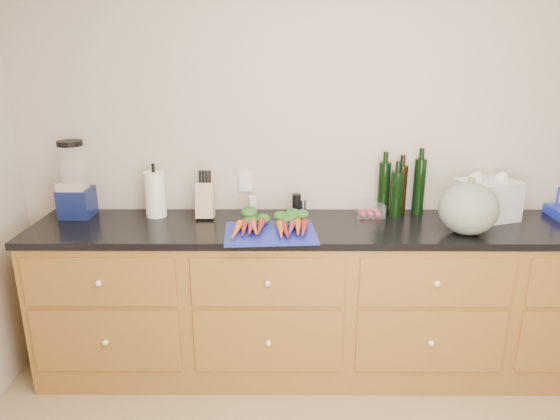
{
  "coord_description": "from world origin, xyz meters",
  "views": [
    {
      "loc": [
        -0.38,
        -1.43,
        1.88
      ],
      "look_at": [
        -0.39,
        1.2,
        1.06
      ],
      "focal_mm": 32.0,
      "sensor_mm": 36.0,
      "label": 1
    }
  ],
  "objects_px": {
    "knife_block": "(205,200)",
    "paper_towel": "(155,194)",
    "cutting_board": "(270,233)",
    "tomato_box": "(370,210)",
    "squash": "(468,208)",
    "carrots": "(271,224)",
    "blender_appliance": "(75,184)"
  },
  "relations": [
    {
      "from": "squash",
      "to": "blender_appliance",
      "type": "relative_size",
      "value": 0.69
    },
    {
      "from": "squash",
      "to": "knife_block",
      "type": "distance_m",
      "value": 1.5
    },
    {
      "from": "carrots",
      "to": "blender_appliance",
      "type": "xyz_separation_m",
      "value": [
        -1.18,
        0.27,
        0.16
      ]
    },
    {
      "from": "carrots",
      "to": "knife_block",
      "type": "relative_size",
      "value": 2.09
    },
    {
      "from": "cutting_board",
      "to": "paper_towel",
      "type": "relative_size",
      "value": 1.8
    },
    {
      "from": "knife_block",
      "to": "paper_towel",
      "type": "bearing_deg",
      "value": 176.23
    },
    {
      "from": "blender_appliance",
      "to": "paper_towel",
      "type": "bearing_deg",
      "value": 0.3
    },
    {
      "from": "carrots",
      "to": "knife_block",
      "type": "distance_m",
      "value": 0.47
    },
    {
      "from": "knife_block",
      "to": "tomato_box",
      "type": "distance_m",
      "value": 1.0
    },
    {
      "from": "paper_towel",
      "to": "squash",
      "type": "bearing_deg",
      "value": -9.67
    },
    {
      "from": "cutting_board",
      "to": "carrots",
      "type": "relative_size",
      "value": 1.12
    },
    {
      "from": "cutting_board",
      "to": "tomato_box",
      "type": "distance_m",
      "value": 0.69
    },
    {
      "from": "cutting_board",
      "to": "blender_appliance",
      "type": "bearing_deg",
      "value": 164.91
    },
    {
      "from": "squash",
      "to": "paper_towel",
      "type": "distance_m",
      "value": 1.8
    },
    {
      "from": "knife_block",
      "to": "tomato_box",
      "type": "height_order",
      "value": "knife_block"
    },
    {
      "from": "cutting_board",
      "to": "knife_block",
      "type": "distance_m",
      "value": 0.51
    },
    {
      "from": "paper_towel",
      "to": "tomato_box",
      "type": "bearing_deg",
      "value": 0.44
    },
    {
      "from": "cutting_board",
      "to": "tomato_box",
      "type": "bearing_deg",
      "value": 28.82
    },
    {
      "from": "blender_appliance",
      "to": "tomato_box",
      "type": "distance_m",
      "value": 1.79
    },
    {
      "from": "carrots",
      "to": "tomato_box",
      "type": "relative_size",
      "value": 2.66
    },
    {
      "from": "carrots",
      "to": "blender_appliance",
      "type": "height_order",
      "value": "blender_appliance"
    },
    {
      "from": "cutting_board",
      "to": "blender_appliance",
      "type": "height_order",
      "value": "blender_appliance"
    },
    {
      "from": "squash",
      "to": "paper_towel",
      "type": "relative_size",
      "value": 1.16
    },
    {
      "from": "squash",
      "to": "blender_appliance",
      "type": "height_order",
      "value": "blender_appliance"
    },
    {
      "from": "tomato_box",
      "to": "paper_towel",
      "type": "bearing_deg",
      "value": -179.56
    },
    {
      "from": "squash",
      "to": "blender_appliance",
      "type": "xyz_separation_m",
      "value": [
        -2.25,
        0.3,
        0.06
      ]
    },
    {
      "from": "cutting_board",
      "to": "carrots",
      "type": "distance_m",
      "value": 0.06
    },
    {
      "from": "squash",
      "to": "paper_towel",
      "type": "bearing_deg",
      "value": 170.33
    },
    {
      "from": "carrots",
      "to": "knife_block",
      "type": "xyz_separation_m",
      "value": [
        -0.4,
        0.25,
        0.07
      ]
    },
    {
      "from": "paper_towel",
      "to": "knife_block",
      "type": "height_order",
      "value": "paper_towel"
    },
    {
      "from": "squash",
      "to": "tomato_box",
      "type": "height_order",
      "value": "squash"
    },
    {
      "from": "cutting_board",
      "to": "knife_block",
      "type": "height_order",
      "value": "knife_block"
    }
  ]
}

